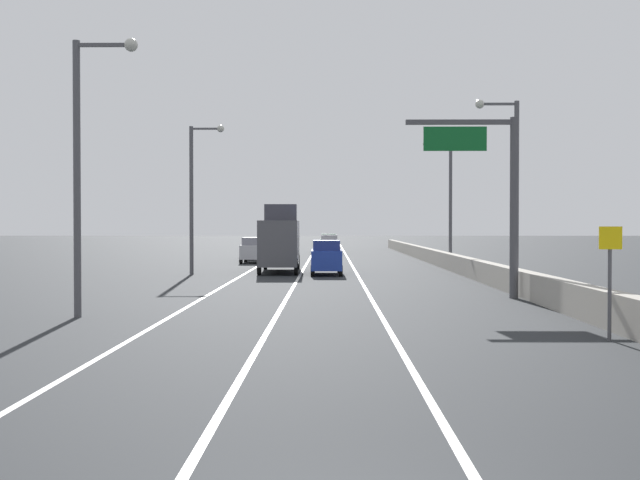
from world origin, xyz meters
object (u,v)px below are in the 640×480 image
Objects in this scene: car_blue_4 at (326,258)px; box_truck at (280,241)px; lamp_post_right_second at (511,179)px; lamp_post_left_near at (85,156)px; overhead_sign_gantry at (496,184)px; car_green_2 at (328,243)px; car_black_3 at (257,249)px; car_white_0 at (329,245)px; car_silver_1 at (253,250)px; lamp_post_left_mid at (196,188)px; lamp_post_right_third at (447,194)px; speed_advisory_sign at (610,274)px.

box_truck is at bearing 138.27° from car_blue_4.
lamp_post_right_second is 14.06m from car_blue_4.
lamp_post_left_near is 1.17× the size of box_truck.
overhead_sign_gantry is 6.19m from lamp_post_right_second.
car_green_2 is at bearing 96.90° from overhead_sign_gantry.
car_blue_4 is (6.23, -21.49, 0.10)m from car_black_3.
lamp_post_right_second is 1.00× the size of lamp_post_left_near.
lamp_post_left_near is 1.93× the size of car_blue_4.
lamp_post_left_near is 57.49m from car_white_0.
lamp_post_left_near is at bearing -92.07° from car_black_3.
car_black_3 is at bearing 106.16° from car_blue_4.
car_black_3 is (-0.27, 6.16, -0.06)m from car_silver_1.
lamp_post_left_near is 2.18× the size of car_silver_1.
overhead_sign_gantry is 50.34m from car_white_0.
overhead_sign_gantry reaches higher than car_silver_1.
car_green_2 is 0.52× the size of box_truck.
lamp_post_left_near is at bearing -98.03° from car_white_0.
overhead_sign_gantry is 17.69m from car_blue_4.
car_silver_1 is at bearing 111.24° from car_blue_4.
car_blue_4 is at bearing 1.03° from lamp_post_left_mid.
overhead_sign_gantry is 33.95m from car_silver_1.
lamp_post_right_third and lamp_post_left_mid have the same top height.
car_blue_4 is at bearing -73.84° from car_black_3.
car_blue_4 is at bearing -68.76° from car_silver_1.
speed_advisory_sign is 16.58m from lamp_post_left_near.
car_blue_4 reaches higher than car_silver_1.
lamp_post_right_third is (1.58, 24.77, 0.58)m from overhead_sign_gantry.
car_white_0 is 7.99m from car_green_2.
lamp_post_left_mid is 22.14m from car_black_3.
speed_advisory_sign reaches higher than car_silver_1.
lamp_post_left_near is at bearing -154.72° from overhead_sign_gantry.
car_green_2 reaches higher than car_white_0.
lamp_post_right_third reaches higher than car_blue_4.
lamp_post_right_third and lamp_post_left_near have the same top height.
lamp_post_left_mid reaches higher than car_green_2.
car_black_3 is at bearing -117.22° from car_white_0.
lamp_post_right_third is 1.93× the size of car_white_0.
overhead_sign_gantry is 21.24m from box_truck.
car_green_2 is (6.07, 26.60, 0.01)m from car_silver_1.
car_green_2 is at bearing 99.74° from lamp_post_right_second.
speed_advisory_sign is 18.44m from lamp_post_right_second.
speed_advisory_sign is at bearing -83.93° from car_green_2.
overhead_sign_gantry is 1.58× the size of car_blue_4.
speed_advisory_sign is 62.34m from car_white_0.
overhead_sign_gantry is at bearing -82.08° from car_white_0.
car_blue_4 is at bearing 105.09° from speed_advisory_sign.
box_truck is at bearing 79.32° from lamp_post_left_near.
car_blue_4 is 0.61× the size of box_truck.
lamp_post_left_near is 26.18m from box_truck.
car_white_0 is at bearing 96.78° from speed_advisory_sign.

